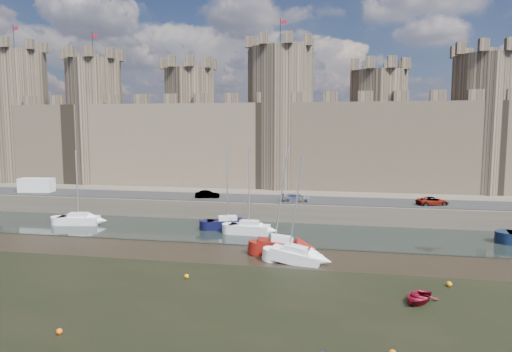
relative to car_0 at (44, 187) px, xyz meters
The scene contains 20 objects.
ground 48.34m from the car_0, 45.90° to the right, with size 160.00×160.00×0.00m, color black.
seaweed_patch 52.80m from the car_0, 50.45° to the right, with size 70.00×34.00×0.01m, color black.
water_channel 35.35m from the car_0, 17.59° to the right, with size 160.00×12.00×0.08m, color black.
quay 42.11m from the car_0, 37.07° to the left, with size 160.00×60.00×2.50m, color #4C443A.
road 33.58m from the car_0, ahead, with size 160.00×7.00×0.10m, color black.
castle 36.54m from the car_0, 22.08° to the left, with size 108.50×11.00×29.00m.
car_0 is the anchor object (origin of this frame).
car_1 27.41m from the car_0, ahead, with size 1.20×3.45×1.14m, color gray.
car_2 40.23m from the car_0, ahead, with size 1.61×3.96×1.15m, color gray.
car_3 57.77m from the car_0, ahead, with size 1.87×4.07×1.13m, color gray.
van 1.29m from the car_0, 108.60° to the right, with size 5.09×2.04×2.22m, color silver.
sailboat_0 16.92m from the car_0, 40.31° to the right, with size 5.40×2.87×9.60m.
sailboat_1 33.79m from the car_0, 16.38° to the right, with size 5.39×3.48×10.07m.
sailboat_2 37.54m from the car_0, 18.36° to the right, with size 4.85×2.09×10.29m.
sailboat_4 44.71m from the car_0, 25.18° to the right, with size 5.18×2.86×11.43m.
sailboat_5 47.51m from the car_0, 27.39° to the right, with size 4.98×2.62×10.22m.
dinghy_4 59.87m from the car_0, 29.73° to the right, with size 2.28×0.66×3.19m, color maroon.
buoy_1 43.85m from the car_0, 39.85° to the right, with size 0.40×0.40×0.40m, color orange.
buoy_3 60.70m from the car_0, 25.25° to the right, with size 0.44×0.44×0.44m, color orange.
buoy_4 49.24m from the car_0, 53.24° to the right, with size 0.40×0.40×0.40m, color #F4580A.
Camera 1 is at (12.85, -28.72, 12.77)m, focal length 32.00 mm.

